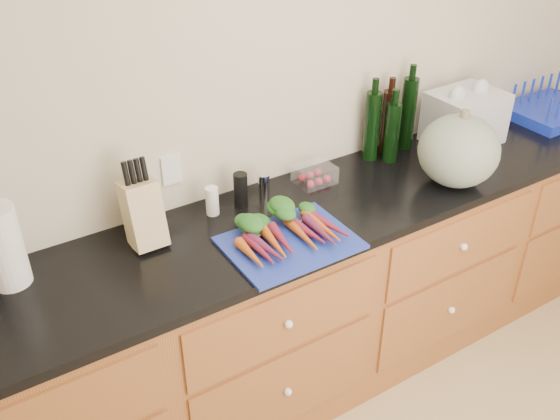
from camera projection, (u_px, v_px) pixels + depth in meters
wall_back at (296, 93)px, 2.63m from camera, size 4.10×0.05×2.60m
cabinets at (333, 291)px, 2.85m from camera, size 3.60×0.64×0.90m
countertop at (337, 204)px, 2.60m from camera, size 3.64×0.62×0.04m
cutting_board at (290, 243)px, 2.32m from camera, size 0.48×0.36×0.01m
carrots at (283, 230)px, 2.33m from camera, size 0.41×0.30×0.06m
squash at (459, 151)px, 2.62m from camera, size 0.34×0.34×0.31m
paper_towel at (3, 247)px, 2.05m from camera, size 0.13×0.13×0.30m
knife_block at (143, 214)px, 2.27m from camera, size 0.12×0.12×0.25m
grinder_salt at (212, 201)px, 2.46m from camera, size 0.05×0.05×0.12m
grinder_pepper at (241, 190)px, 2.52m from camera, size 0.06×0.06×0.14m
canister_chrome at (264, 186)px, 2.58m from camera, size 0.05×0.05×0.11m
tomato_box at (315, 175)px, 2.69m from camera, size 0.16×0.13×0.08m
bottles at (390, 123)px, 2.85m from camera, size 0.29×0.15×0.34m
grocery_bag at (465, 118)px, 2.99m from camera, size 0.34×0.28×0.25m
dish_rack at (551, 109)px, 3.28m from camera, size 0.45×0.36×0.18m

